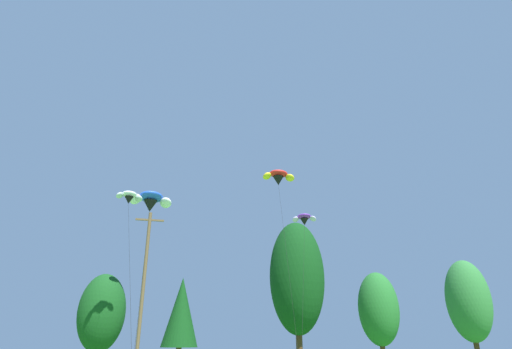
{
  "coord_description": "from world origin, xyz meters",
  "views": [
    {
      "loc": [
        -4.02,
        -0.19,
        2.91
      ],
      "look_at": [
        2.02,
        25.7,
        13.55
      ],
      "focal_mm": 29.15,
      "sensor_mm": 36.0,
      "label": 1
    }
  ],
  "objects_px": {
    "utility_pole": "(143,289)",
    "parafoil_kite_high_white": "(129,197)",
    "parafoil_kite_mid_purple": "(304,219)",
    "parafoil_kite_low_red_yellow": "(278,177)",
    "parafoil_kite_far_blue_white": "(151,201)"
  },
  "relations": [
    {
      "from": "utility_pole",
      "to": "parafoil_kite_high_white",
      "type": "bearing_deg",
      "value": 144.82
    },
    {
      "from": "parafoil_kite_mid_purple",
      "to": "parafoil_kite_low_red_yellow",
      "type": "distance_m",
      "value": 4.59
    },
    {
      "from": "parafoil_kite_mid_purple",
      "to": "parafoil_kite_high_white",
      "type": "bearing_deg",
      "value": 171.37
    },
    {
      "from": "utility_pole",
      "to": "parafoil_kite_far_blue_white",
      "type": "xyz_separation_m",
      "value": [
        -0.21,
        4.12,
        8.19
      ]
    },
    {
      "from": "parafoil_kite_mid_purple",
      "to": "parafoil_kite_far_blue_white",
      "type": "relative_size",
      "value": 0.66
    },
    {
      "from": "utility_pole",
      "to": "parafoil_kite_mid_purple",
      "type": "bearing_deg",
      "value": -3.98
    },
    {
      "from": "utility_pole",
      "to": "parafoil_kite_high_white",
      "type": "distance_m",
      "value": 7.84
    },
    {
      "from": "utility_pole",
      "to": "parafoil_kite_mid_purple",
      "type": "relative_size",
      "value": 1.06
    },
    {
      "from": "parafoil_kite_mid_purple",
      "to": "parafoil_kite_low_red_yellow",
      "type": "height_order",
      "value": "parafoil_kite_low_red_yellow"
    },
    {
      "from": "parafoil_kite_high_white",
      "to": "parafoil_kite_mid_purple",
      "type": "distance_m",
      "value": 14.73
    },
    {
      "from": "utility_pole",
      "to": "parafoil_kite_far_blue_white",
      "type": "height_order",
      "value": "parafoil_kite_far_blue_white"
    },
    {
      "from": "parafoil_kite_mid_purple",
      "to": "parafoil_kite_far_blue_white",
      "type": "height_order",
      "value": "parafoil_kite_far_blue_white"
    },
    {
      "from": "parafoil_kite_far_blue_white",
      "to": "utility_pole",
      "type": "bearing_deg",
      "value": -87.06
    },
    {
      "from": "utility_pole",
      "to": "parafoil_kite_low_red_yellow",
      "type": "height_order",
      "value": "parafoil_kite_low_red_yellow"
    },
    {
      "from": "utility_pole",
      "to": "parafoil_kite_high_white",
      "type": "xyz_separation_m",
      "value": [
        -1.87,
        1.32,
        7.5
      ]
    }
  ]
}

